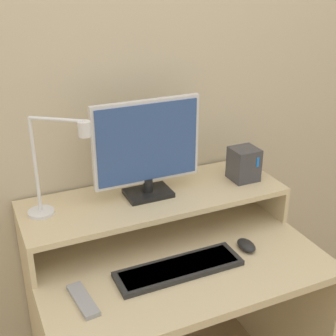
{
  "coord_description": "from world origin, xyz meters",
  "views": [
    {
      "loc": [
        -0.61,
        -0.94,
        1.69
      ],
      "look_at": [
        -0.01,
        0.39,
        1.03
      ],
      "focal_mm": 50.0,
      "sensor_mm": 36.0,
      "label": 1
    }
  ],
  "objects_px": {
    "monitor": "(147,148)",
    "remote_control": "(83,300)",
    "keyboard": "(179,268)",
    "router_dock": "(244,164)",
    "desk_lamp": "(55,169)",
    "mouse": "(246,245)"
  },
  "relations": [
    {
      "from": "desk_lamp",
      "to": "keyboard",
      "type": "xyz_separation_m",
      "value": [
        0.34,
        -0.27,
        -0.33
      ]
    },
    {
      "from": "remote_control",
      "to": "desk_lamp",
      "type": "bearing_deg",
      "value": 88.53
    },
    {
      "from": "router_dock",
      "to": "desk_lamp",
      "type": "bearing_deg",
      "value": 179.27
    },
    {
      "from": "router_dock",
      "to": "remote_control",
      "type": "height_order",
      "value": "router_dock"
    },
    {
      "from": "desk_lamp",
      "to": "mouse",
      "type": "xyz_separation_m",
      "value": [
        0.62,
        -0.25,
        -0.32
      ]
    },
    {
      "from": "router_dock",
      "to": "keyboard",
      "type": "height_order",
      "value": "router_dock"
    },
    {
      "from": "mouse",
      "to": "remote_control",
      "type": "relative_size",
      "value": 0.51
    },
    {
      "from": "keyboard",
      "to": "desk_lamp",
      "type": "bearing_deg",
      "value": 141.04
    },
    {
      "from": "desk_lamp",
      "to": "mouse",
      "type": "height_order",
      "value": "desk_lamp"
    },
    {
      "from": "monitor",
      "to": "desk_lamp",
      "type": "height_order",
      "value": "monitor"
    },
    {
      "from": "desk_lamp",
      "to": "remote_control",
      "type": "xyz_separation_m",
      "value": [
        -0.01,
        -0.29,
        -0.33
      ]
    },
    {
      "from": "monitor",
      "to": "desk_lamp",
      "type": "relative_size",
      "value": 1.13
    },
    {
      "from": "desk_lamp",
      "to": "router_dock",
      "type": "xyz_separation_m",
      "value": [
        0.75,
        -0.01,
        -0.11
      ]
    },
    {
      "from": "monitor",
      "to": "keyboard",
      "type": "xyz_separation_m",
      "value": [
        -0.01,
        -0.29,
        -0.34
      ]
    },
    {
      "from": "keyboard",
      "to": "mouse",
      "type": "height_order",
      "value": "mouse"
    },
    {
      "from": "monitor",
      "to": "mouse",
      "type": "distance_m",
      "value": 0.51
    },
    {
      "from": "monitor",
      "to": "router_dock",
      "type": "relative_size",
      "value": 3.07
    },
    {
      "from": "router_dock",
      "to": "monitor",
      "type": "bearing_deg",
      "value": 176.05
    },
    {
      "from": "router_dock",
      "to": "remote_control",
      "type": "relative_size",
      "value": 0.76
    },
    {
      "from": "monitor",
      "to": "remote_control",
      "type": "distance_m",
      "value": 0.58
    },
    {
      "from": "mouse",
      "to": "remote_control",
      "type": "height_order",
      "value": "mouse"
    },
    {
      "from": "monitor",
      "to": "keyboard",
      "type": "distance_m",
      "value": 0.45
    }
  ]
}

